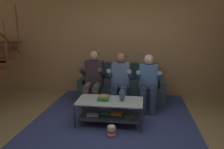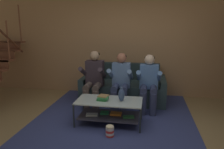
{
  "view_description": "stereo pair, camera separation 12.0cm",
  "coord_description": "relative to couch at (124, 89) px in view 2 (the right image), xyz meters",
  "views": [
    {
      "loc": [
        0.36,
        -3.11,
        1.77
      ],
      "look_at": [
        -0.23,
        0.99,
        0.83
      ],
      "focal_mm": 35.0,
      "sensor_mm": 36.0,
      "label": 1
    },
    {
      "loc": [
        0.48,
        -3.09,
        1.77
      ],
      "look_at": [
        -0.23,
        0.99,
        0.83
      ],
      "focal_mm": 35.0,
      "sensor_mm": 36.0,
      "label": 2
    }
  ],
  "objects": [
    {
      "name": "ground",
      "position": [
        0.1,
        -1.88,
        -0.29
      ],
      "size": [
        16.8,
        16.8,
        0.0
      ],
      "primitive_type": "plane",
      "color": "#977F53"
    },
    {
      "name": "back_partition",
      "position": [
        0.1,
        0.58,
        1.16
      ],
      "size": [
        8.4,
        0.12,
        2.9
      ],
      "primitive_type": "cube",
      "color": "tan",
      "rests_on": "ground"
    },
    {
      "name": "couch",
      "position": [
        0.0,
        0.0,
        0.0
      ],
      "size": [
        1.93,
        0.93,
        0.85
      ],
      "color": "#2D4145",
      "rests_on": "ground"
    },
    {
      "name": "person_seated_left",
      "position": [
        -0.58,
        -0.54,
        0.38
      ],
      "size": [
        0.5,
        0.58,
        1.23
      ],
      "color": "#554843",
      "rests_on": "ground"
    },
    {
      "name": "person_seated_middle",
      "position": [
        -0.0,
        -0.55,
        0.37
      ],
      "size": [
        0.5,
        0.58,
        1.19
      ],
      "color": "navy",
      "rests_on": "ground"
    },
    {
      "name": "person_seated_right",
      "position": [
        0.58,
        -0.55,
        0.36
      ],
      "size": [
        0.5,
        0.58,
        1.17
      ],
      "color": "navy",
      "rests_on": "ground"
    },
    {
      "name": "coffee_table",
      "position": [
        -0.1,
        -1.33,
        0.01
      ],
      "size": [
        1.17,
        0.59,
        0.45
      ],
      "color": "#B2C5C0",
      "rests_on": "ground"
    },
    {
      "name": "area_rug",
      "position": [
        -0.05,
        -0.79,
        -0.28
      ],
      "size": [
        3.01,
        3.28,
        0.01
      ],
      "color": "navy",
      "rests_on": "ground"
    },
    {
      "name": "vase",
      "position": [
        0.12,
        -1.32,
        0.28
      ],
      "size": [
        0.11,
        0.11,
        0.25
      ],
      "color": "#395182",
      "rests_on": "coffee_table"
    },
    {
      "name": "book_stack",
      "position": [
        -0.22,
        -1.32,
        0.2
      ],
      "size": [
        0.21,
        0.21,
        0.08
      ],
      "color": "#318842",
      "rests_on": "coffee_table"
    },
    {
      "name": "popcorn_tub",
      "position": [
        -0.01,
        -1.79,
        -0.19
      ],
      "size": [
        0.14,
        0.14,
        0.2
      ],
      "color": "red",
      "rests_on": "ground"
    }
  ]
}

